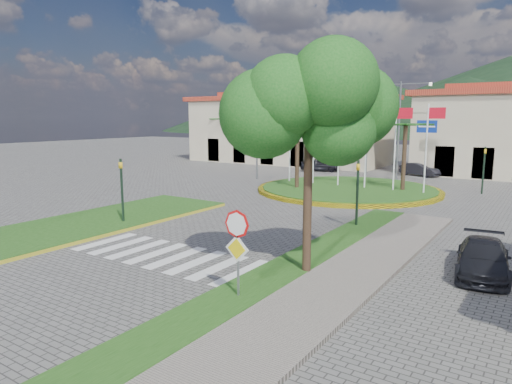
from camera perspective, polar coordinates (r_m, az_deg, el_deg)
The scene contains 22 objects.
ground at distance 15.33m, azimuth -22.20°, elevation -11.00°, with size 160.00×160.00×0.00m, color #5E5C59.
sidewalk_right at distance 12.69m, azimuth 1.95°, elevation -14.22°, with size 4.00×28.00×0.15m, color gray.
verge_right at distance 13.30m, azimuth -2.57°, elevation -13.02°, with size 1.60×28.00×0.18m, color #1E4B15.
median_left at distance 23.76m, azimuth -19.18°, elevation -3.48°, with size 5.00×14.00×0.18m, color #1E4B15.
crosswalk at distance 17.73m, azimuth -11.42°, elevation -7.71°, with size 8.00×3.00×0.01m, color silver.
roundabout_island at distance 32.65m, azimuth 11.43°, elevation 0.38°, with size 12.70×12.70×6.00m.
stop_sign at distance 12.67m, azimuth -2.36°, elevation -6.03°, with size 0.80×0.11×2.65m.
deciduous_tree at distance 14.50m, azimuth 6.66°, elevation 9.38°, with size 3.60×3.60×6.80m.
traffic_light_left at distance 22.73m, azimuth -16.44°, elevation 0.84°, with size 0.15×0.18×3.20m.
traffic_light_right at distance 21.55m, azimuth 12.58°, elevation 0.56°, with size 0.15×0.18×3.20m.
traffic_light_far at distance 34.32m, azimuth 26.60°, elevation 2.99°, with size 0.18×0.15×3.20m.
direction_sign_west at distance 41.39m, azimuth 13.73°, elevation 6.83°, with size 1.60×0.14×5.20m.
direction_sign_east at distance 39.97m, azimuth 20.52°, elevation 6.43°, with size 1.60×0.14×5.20m.
street_lamp_centre at distance 39.51m, azimuth 17.43°, elevation 7.97°, with size 4.80×0.16×8.00m.
street_lamp_west at distance 38.26m, azimuth 0.11°, elevation 8.36°, with size 4.80×0.16×8.00m.
building_left at distance 52.82m, azimuth 3.99°, elevation 7.96°, with size 23.32×9.54×8.05m.
hill_far_west at distance 162.53m, azimuth 9.32°, elevation 11.27°, with size 140.00×140.00×22.00m, color black.
hill_near_back at distance 139.71m, azimuth 24.81°, elevation 9.66°, with size 110.00×110.00×16.00m, color black.
white_van at distance 51.19m, azimuth 3.14°, elevation 4.16°, with size 1.82×3.94×1.10m, color silver.
car_dark_a at distance 44.33m, azimuth 8.00°, elevation 3.38°, with size 1.47×3.65×1.24m, color black.
car_dark_b at distance 42.93m, azimuth 19.79°, elevation 2.67°, with size 1.22×3.50×1.15m, color black.
car_side_right at distance 16.92m, azimuth 26.50°, elevation -7.38°, with size 1.59×3.90×1.13m, color black.
Camera 1 is at (12.08, -7.92, 5.15)m, focal length 32.00 mm.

